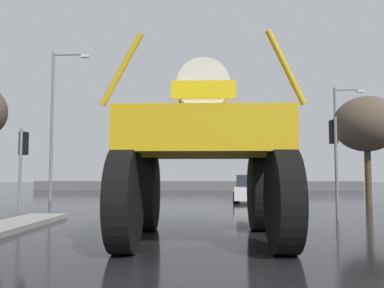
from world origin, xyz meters
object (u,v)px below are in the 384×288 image
object	(u,v)px
sedan_ahead	(252,189)
traffic_signal_near_left	(23,153)
streetlight_far_right	(338,135)
bare_tree_right	(367,124)
oversize_sprayer	(203,151)
streetlight_far_left	(55,117)
traffic_signal_near_right	(334,144)

from	to	relation	value
sedan_ahead	traffic_signal_near_left	distance (m)	12.71
streetlight_far_right	bare_tree_right	world-z (taller)	streetlight_far_right
oversize_sprayer	bare_tree_right	world-z (taller)	bare_tree_right
streetlight_far_left	bare_tree_right	distance (m)	17.71
traffic_signal_near_left	streetlight_far_right	distance (m)	21.26
oversize_sprayer	traffic_signal_near_right	size ratio (longest dim) A/B	1.56
traffic_signal_near_left	traffic_signal_near_right	world-z (taller)	traffic_signal_near_right
sedan_ahead	oversize_sprayer	bearing A→B (deg)	176.52
traffic_signal_near_right	bare_tree_right	world-z (taller)	bare_tree_right
bare_tree_right	traffic_signal_near_right	bearing A→B (deg)	-118.88
traffic_signal_near_right	streetlight_far_right	size ratio (longest dim) A/B	0.47
traffic_signal_near_left	streetlight_far_left	distance (m)	10.20
streetlight_far_left	bare_tree_right	xyz separation A→B (m)	(17.51, -2.54, -0.81)
sedan_ahead	streetlight_far_left	bearing A→B (deg)	92.87
traffic_signal_near_right	sedan_ahead	bearing A→B (deg)	103.07
traffic_signal_near_right	streetlight_far_left	world-z (taller)	streetlight_far_left
bare_tree_right	traffic_signal_near_left	bearing A→B (deg)	-155.08
oversize_sprayer	bare_tree_right	size ratio (longest dim) A/B	0.99
oversize_sprayer	streetlight_far_right	distance (m)	21.12
oversize_sprayer	streetlight_far_left	bearing A→B (deg)	31.71
traffic_signal_near_left	streetlight_far_left	xyz separation A→B (m)	(-2.41, 9.55, 2.66)
sedan_ahead	traffic_signal_near_right	bearing A→B (deg)	-159.35
bare_tree_right	streetlight_far_right	bearing A→B (deg)	83.82
traffic_signal_near_left	streetlight_far_left	bearing A→B (deg)	104.19
traffic_signal_near_left	sedan_ahead	bearing A→B (deg)	42.96
oversize_sprayer	traffic_signal_near_right	world-z (taller)	oversize_sprayer
oversize_sprayer	streetlight_far_right	xyz separation A→B (m)	(9.25, 18.86, 2.15)
traffic_signal_near_left	traffic_signal_near_right	xyz separation A→B (m)	(11.22, -0.01, 0.29)
traffic_signal_near_left	bare_tree_right	xyz separation A→B (m)	(15.10, 7.01, 1.84)
streetlight_far_left	sedan_ahead	bearing A→B (deg)	-4.70
streetlight_far_right	streetlight_far_left	bearing A→B (deg)	-166.22
sedan_ahead	traffic_signal_near_right	xyz separation A→B (m)	(2.00, -8.60, 1.90)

